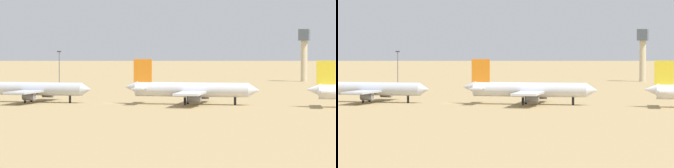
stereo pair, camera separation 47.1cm
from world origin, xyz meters
TOP-DOWN VIEW (x-y plane):
  - ground at (0.00, 0.00)m, footprint 4000.00×4000.00m
  - ridge_far_west at (-523.49, 1161.37)m, footprint 361.03×229.48m
  - ridge_west at (-57.61, 936.61)m, footprint 379.43×291.06m
  - parked_jet_yellow_2 at (-25.02, -3.86)m, footprint 39.17×32.96m
  - parked_jet_orange_3 at (25.17, 1.27)m, footprint 41.33×35.00m
  - control_tower at (31.71, 178.56)m, footprint 5.20×5.20m
  - light_pole_west at (-61.04, 93.85)m, footprint 1.80×0.50m

SIDE VIEW (x-z plane):
  - ground at x=0.00m, z-range 0.00..0.00m
  - parked_jet_yellow_2 at x=-25.02m, z-range -2.23..10.71m
  - parked_jet_orange_3 at x=25.17m, z-range -2.35..11.30m
  - light_pole_west at x=-61.04m, z-range 1.21..16.63m
  - control_tower at x=31.71m, z-range 2.67..28.52m
  - ridge_far_west at x=-523.49m, z-range 0.00..85.41m
  - ridge_west at x=-57.61m, z-range 0.00..93.36m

